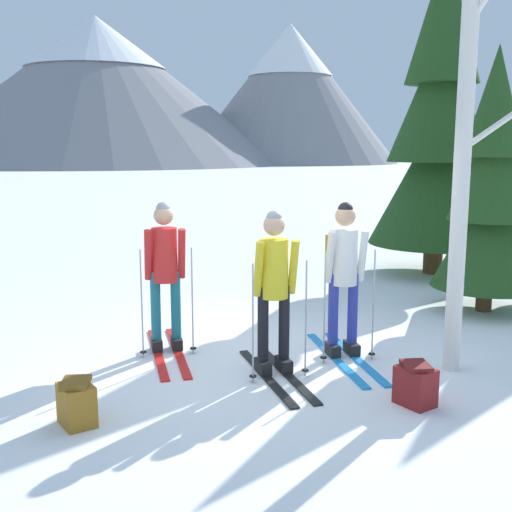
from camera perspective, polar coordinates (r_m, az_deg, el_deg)
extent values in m
plane|color=white|center=(6.69, -0.14, -9.61)|extent=(400.00, 400.00, 0.00)
cube|color=red|center=(7.03, -7.13, -8.62)|extent=(0.34, 1.73, 0.02)
cube|color=red|center=(7.02, -8.94, -8.72)|extent=(0.34, 1.73, 0.02)
cube|color=black|center=(7.11, -7.24, -7.83)|extent=(0.15, 0.27, 0.12)
cylinder|color=#1E6B7A|center=(6.99, -7.32, -4.45)|extent=(0.11, 0.11, 0.79)
cube|color=black|center=(7.09, -9.02, -7.93)|extent=(0.15, 0.27, 0.12)
cylinder|color=#1E6B7A|center=(6.97, -9.12, -4.54)|extent=(0.11, 0.11, 0.79)
cylinder|color=red|center=(6.86, -8.33, 0.11)|extent=(0.28, 0.28, 0.59)
sphere|color=tan|center=(6.80, -8.42, 3.70)|extent=(0.21, 0.21, 0.21)
sphere|color=gray|center=(6.79, -8.44, 4.24)|extent=(0.16, 0.16, 0.16)
cylinder|color=red|center=(6.82, -6.78, 0.22)|extent=(0.11, 0.20, 0.56)
cylinder|color=red|center=(6.78, -9.80, 0.10)|extent=(0.11, 0.20, 0.56)
cylinder|color=#A5A5AD|center=(6.81, -5.82, -4.13)|extent=(0.02, 0.02, 1.18)
cylinder|color=black|center=(6.96, -5.74, -8.36)|extent=(0.07, 0.07, 0.01)
cylinder|color=#A5A5AD|center=(6.77, -10.37, -4.34)|extent=(0.02, 0.02, 1.18)
cylinder|color=black|center=(6.91, -10.23, -8.60)|extent=(0.07, 0.07, 0.01)
cube|color=black|center=(7.02, -8.47, 0.57)|extent=(0.28, 0.20, 0.36)
cube|color=black|center=(6.33, 2.85, -10.69)|extent=(0.42, 1.59, 0.02)
cube|color=black|center=(6.26, 0.92, -10.91)|extent=(0.42, 1.59, 0.02)
cube|color=black|center=(6.40, 2.54, -9.80)|extent=(0.16, 0.28, 0.12)
cylinder|color=black|center=(6.27, 2.57, -6.11)|extent=(0.11, 0.11, 0.78)
cube|color=black|center=(6.33, 0.64, -10.01)|extent=(0.16, 0.28, 0.12)
cylinder|color=black|center=(6.20, 0.65, -6.29)|extent=(0.11, 0.11, 0.78)
cylinder|color=yellow|center=(6.10, 1.64, -1.15)|extent=(0.28, 0.28, 0.58)
sphere|color=tan|center=(6.03, 1.66, 2.84)|extent=(0.21, 0.21, 0.21)
sphere|color=gray|center=(6.02, 1.66, 3.44)|extent=(0.16, 0.16, 0.16)
cylinder|color=yellow|center=(6.10, 3.42, -1.00)|extent=(0.12, 0.20, 0.55)
cylinder|color=yellow|center=(5.98, 0.20, -1.20)|extent=(0.12, 0.20, 0.55)
cylinder|color=#A5A5AD|center=(6.14, 4.56, -5.76)|extent=(0.02, 0.02, 1.16)
cylinder|color=black|center=(6.30, 4.50, -10.34)|extent=(0.07, 0.07, 0.01)
cylinder|color=#A5A5AD|center=(5.96, -0.29, -6.19)|extent=(0.02, 0.02, 1.16)
cylinder|color=black|center=(6.13, -0.28, -10.89)|extent=(0.07, 0.07, 0.01)
cube|color=#1E84D1|center=(6.89, 8.98, -9.07)|extent=(0.30, 1.76, 0.02)
cube|color=#1E84D1|center=(6.81, 7.24, -9.24)|extent=(0.30, 1.76, 0.02)
cube|color=black|center=(6.95, 8.70, -8.27)|extent=(0.14, 0.27, 0.12)
cylinder|color=#2D389E|center=(6.83, 8.79, -4.79)|extent=(0.11, 0.11, 0.79)
cube|color=black|center=(6.88, 6.97, -8.43)|extent=(0.14, 0.27, 0.12)
cylinder|color=#2D389E|center=(6.76, 7.05, -4.92)|extent=(0.11, 0.11, 0.79)
cylinder|color=white|center=(6.67, 8.04, -0.09)|extent=(0.28, 0.28, 0.59)
sphere|color=tan|center=(6.61, 8.13, 3.63)|extent=(0.21, 0.21, 0.21)
sphere|color=black|center=(6.60, 8.15, 4.19)|extent=(0.16, 0.16, 0.16)
cylinder|color=white|center=(6.68, 9.67, 0.02)|extent=(0.10, 0.20, 0.57)
cylinder|color=white|center=(6.55, 6.75, -0.10)|extent=(0.10, 0.20, 0.57)
cylinder|color=#A5A5AD|center=(6.71, 10.64, -4.43)|extent=(0.02, 0.02, 1.19)
cylinder|color=black|center=(6.86, 10.50, -8.76)|extent=(0.07, 0.07, 0.01)
cylinder|color=#A5A5AD|center=(6.52, 6.26, -4.74)|extent=(0.02, 0.02, 1.19)
cylinder|color=black|center=(6.68, 6.17, -9.17)|extent=(0.07, 0.07, 0.01)
cube|color=#99661E|center=(6.82, 7.55, 0.40)|extent=(0.28, 0.19, 0.36)
cylinder|color=#51381E|center=(9.16, 20.10, -2.62)|extent=(0.21, 0.21, 0.69)
cone|color=#1E4219|center=(9.04, 20.37, 1.88)|extent=(1.47, 1.47, 1.45)
cone|color=#1E4219|center=(8.97, 20.73, 7.69)|extent=(1.12, 1.12, 1.45)
cone|color=#1E4219|center=(8.98, 21.06, 13.06)|extent=(0.80, 0.80, 1.45)
cylinder|color=#51381E|center=(11.59, 15.86, 1.12)|extent=(0.34, 0.34, 1.08)
cone|color=#1E4219|center=(11.48, 16.13, 6.75)|extent=(2.31, 2.31, 2.28)
cone|color=#1E4219|center=(11.50, 16.49, 13.92)|extent=(1.76, 1.76, 2.28)
cone|color=#1E4219|center=(11.68, 16.82, 20.39)|extent=(1.26, 1.26, 2.28)
cylinder|color=silver|center=(6.40, 18.34, 9.50)|extent=(0.16, 0.16, 4.49)
cylinder|color=silver|center=(6.59, 20.89, 10.92)|extent=(0.69, 0.19, 0.46)
cube|color=maroon|center=(5.76, 14.31, -11.43)|extent=(0.37, 0.40, 0.34)
cube|color=maroon|center=(5.70, 14.39, -9.65)|extent=(0.22, 0.28, 0.04)
cube|color=#99661E|center=(5.42, -16.01, -12.91)|extent=(0.37, 0.40, 0.34)
cube|color=brown|center=(5.35, -16.11, -11.03)|extent=(0.22, 0.28, 0.04)
cone|color=gray|center=(84.63, -14.23, 14.35)|extent=(47.75, 47.75, 18.42)
cone|color=white|center=(85.33, -14.40, 18.32)|extent=(17.85, 17.85, 6.56)
cone|color=gray|center=(88.66, 3.12, 14.49)|extent=(29.72, 29.72, 18.64)
cone|color=white|center=(89.31, 3.15, 18.22)|extent=(11.67, 11.67, 6.97)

